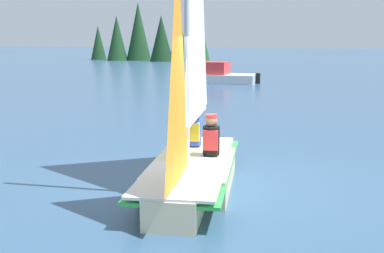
{
  "coord_description": "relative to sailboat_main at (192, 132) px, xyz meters",
  "views": [
    {
      "loc": [
        -2.87,
        7.29,
        2.46
      ],
      "look_at": [
        0.0,
        0.0,
        1.03
      ],
      "focal_mm": 45.0,
      "sensor_mm": 36.0,
      "label": 1
    }
  ],
  "objects": [
    {
      "name": "sailor_crew",
      "position": [
        0.4,
        -1.08,
        -0.29
      ],
      "size": [
        0.36,
        0.39,
        1.16
      ],
      "rotation": [
        0.0,
        0.0,
        1.8
      ],
      "color": "black",
      "rests_on": "ground_plane"
    },
    {
      "name": "ground_plane",
      "position": [
        -0.01,
        0.05,
        -0.92
      ],
      "size": [
        260.0,
        260.0,
        0.0
      ],
      "primitive_type": "plane",
      "color": "#2D4C6B"
    },
    {
      "name": "treeline_shore",
      "position": [
        22.46,
        -43.0,
        1.75
      ],
      "size": [
        15.67,
        4.34,
        6.68
      ],
      "color": "#1E4C23",
      "rests_on": "ground_plane"
    },
    {
      "name": "motorboat_distant",
      "position": [
        5.81,
        -18.94,
        -0.51
      ],
      "size": [
        4.43,
        2.26,
        1.19
      ],
      "rotation": [
        0.0,
        0.0,
        0.07
      ],
      "color": "silver",
      "rests_on": "ground_plane"
    },
    {
      "name": "sailor_helm",
      "position": [
        -0.16,
        -0.49,
        -0.29
      ],
      "size": [
        0.36,
        0.39,
        1.16
      ],
      "rotation": [
        0.0,
        0.0,
        1.8
      ],
      "color": "black",
      "rests_on": "ground_plane"
    },
    {
      "name": "sailboat_main",
      "position": [
        0.0,
        0.0,
        0.0
      ],
      "size": [
        2.21,
        4.32,
        5.97
      ],
      "rotation": [
        0.0,
        0.0,
        1.8
      ],
      "color": "beige",
      "rests_on": "ground_plane"
    }
  ]
}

